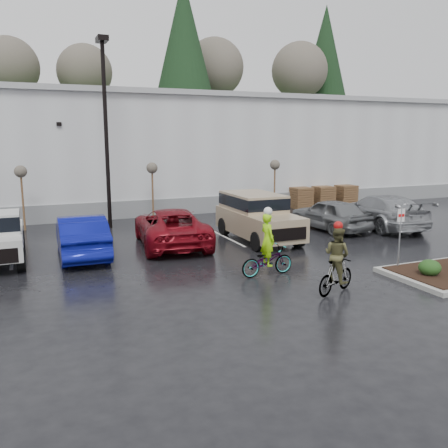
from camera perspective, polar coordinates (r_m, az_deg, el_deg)
name	(u,v)px	position (r m, az deg, el deg)	size (l,w,h in m)	color
ground	(306,286)	(15.07, 9.89, -7.36)	(120.00, 120.00, 0.00)	black
warehouse	(141,149)	(34.91, -9.98, 8.84)	(60.50, 15.50, 7.20)	silver
wooded_ridge	(96,150)	(57.57, -15.19, 8.60)	(80.00, 25.00, 6.00)	#23411B
lamppost	(105,113)	(24.34, -14.10, 12.82)	(0.50, 1.00, 9.22)	black
sapling_west	(21,175)	(25.08, -23.25, 5.44)	(0.60, 0.60, 3.20)	#523620
sapling_mid	(152,171)	(25.87, -8.65, 6.30)	(0.60, 0.60, 3.20)	#523620
sapling_east	(275,168)	(28.65, 6.14, 6.76)	(0.60, 0.60, 3.20)	#523620
pallet_stack_a	(301,198)	(30.97, 9.23, 3.15)	(1.20, 1.20, 1.35)	#523620
pallet_stack_b	(323,196)	(31.90, 11.82, 3.27)	(1.20, 1.20, 1.35)	#523620
pallet_stack_c	(345,195)	(32.95, 14.41, 3.39)	(1.20, 1.20, 1.35)	#523620
shrub_a	(430,268)	(16.71, 23.51, -4.84)	(0.70, 0.70, 0.52)	#133714
fire_lane_sign	(400,231)	(17.18, 20.42, -0.81)	(0.30, 0.05, 2.20)	gray
car_blue	(81,236)	(19.02, -16.77, -1.37)	(1.72, 4.92, 1.62)	navy
car_red	(171,227)	(20.20, -6.39, -0.35)	(2.64, 5.73, 1.59)	maroon
suv_tan	(259,217)	(21.07, 4.19, 0.79)	(2.20, 5.10, 2.06)	tan
car_grey	(330,214)	(23.99, 12.62, 1.16)	(1.85, 4.59, 1.57)	slate
car_far_silver	(380,211)	(25.23, 18.29, 1.48)	(2.37, 5.84, 1.69)	#989B9F
cyclist_hivis	(267,255)	(15.82, 5.23, -3.68)	(1.94, 0.77, 2.31)	#3F3F44
cyclist_olive	(336,267)	(14.36, 13.36, -5.06)	(1.73, 1.08, 2.17)	#3F3F44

